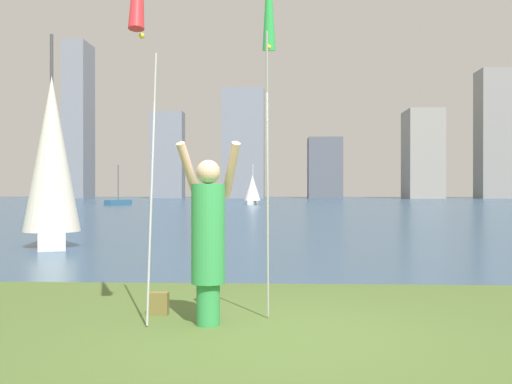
% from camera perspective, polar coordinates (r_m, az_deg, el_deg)
% --- Properties ---
extents(ground, '(120.00, 138.00, 0.12)m').
position_cam_1_polar(ground, '(56.93, 2.48, -1.31)').
color(ground, '#4C662D').
extents(person, '(0.73, 0.54, 1.99)m').
position_cam_1_polar(person, '(6.49, -4.58, -4.07)').
color(person, green).
rests_on(person, ground).
extents(kite_flag_right, '(0.16, 1.12, 4.45)m').
position_cam_1_polar(kite_flag_right, '(7.47, 1.23, 17.56)').
color(kite_flag_right, '#B2B2B7').
rests_on(kite_flag_right, ground).
extents(bag, '(0.22, 0.14, 0.26)m').
position_cam_1_polar(bag, '(7.19, -9.26, -10.45)').
color(bag, olive).
rests_on(bag, ground).
extents(sailboat_2, '(1.85, 2.89, 5.49)m').
position_cam_1_polar(sailboat_2, '(16.16, -18.91, 2.86)').
color(sailboat_2, white).
rests_on(sailboat_2, ground).
extents(sailboat_4, '(1.76, 3.21, 4.04)m').
position_cam_1_polar(sailboat_4, '(58.83, -0.34, 0.25)').
color(sailboat_4, white).
rests_on(sailboat_4, ground).
extents(sailboat_5, '(2.20, 2.88, 3.83)m').
position_cam_1_polar(sailboat_5, '(58.54, -13.02, -0.94)').
color(sailboat_5, '#2D6084').
rests_on(sailboat_5, ground).
extents(skyline_tower_0, '(3.92, 6.54, 27.27)m').
position_cam_1_polar(skyline_tower_0, '(110.49, -16.59, 6.54)').
color(skyline_tower_0, gray).
rests_on(skyline_tower_0, ground).
extents(skyline_tower_1, '(5.60, 3.53, 14.93)m').
position_cam_1_polar(skyline_tower_1, '(104.97, -8.44, 3.50)').
color(skyline_tower_1, gray).
rests_on(skyline_tower_1, ground).
extents(skyline_tower_2, '(7.21, 4.34, 18.85)m').
position_cam_1_polar(skyline_tower_2, '(103.17, -1.22, 4.65)').
color(skyline_tower_2, gray).
rests_on(skyline_tower_2, ground).
extents(skyline_tower_3, '(5.75, 6.02, 10.33)m').
position_cam_1_polar(skyline_tower_3, '(103.22, 6.57, 2.28)').
color(skyline_tower_3, '#565B66').
rests_on(skyline_tower_3, ground).
extents(skyline_tower_4, '(5.69, 7.68, 14.67)m').
position_cam_1_polar(skyline_tower_4, '(103.42, 15.61, 3.47)').
color(skyline_tower_4, gray).
rests_on(skyline_tower_4, ground).
extents(skyline_tower_5, '(4.60, 5.23, 21.41)m').
position_cam_1_polar(skyline_tower_5, '(107.54, 21.60, 5.14)').
color(skyline_tower_5, gray).
rests_on(skyline_tower_5, ground).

